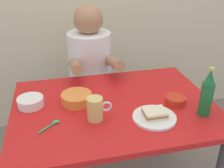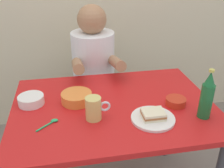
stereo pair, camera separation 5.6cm
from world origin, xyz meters
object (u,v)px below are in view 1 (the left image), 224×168
Objects in this scene: dining_table at (114,118)px; beer_mug at (96,109)px; beer_bottle at (207,94)px; stool at (92,106)px; sandwich at (155,113)px; sauce_bowl_chili at (176,100)px; plate_orange at (154,117)px; person_seated at (90,60)px.

dining_table is 8.73× the size of beer_mug.
stool is at bearing 119.34° from beer_bottle.
sandwich is 0.28m from beer_bottle.
beer_mug is at bearing 167.62° from sandwich.
plate_orange is at bearing -145.74° from sauce_bowl_chili.
plate_orange reaches higher than stool.
plate_orange is (0.20, -0.80, -0.02)m from person_seated.
stool is 0.94m from sandwich.
plate_orange is at bearing -12.38° from beer_mug.
dining_table is 2.44× the size of stool.
sandwich is at bearing 90.00° from plate_orange.
stool is 0.63× the size of person_seated.
plate_orange reaches higher than dining_table.
sauce_bowl_chili is at bearing -11.21° from dining_table.
stool is 2.05× the size of plate_orange.
dining_table is at bearing 155.07° from beer_bottle.
beer_mug is (-0.12, -0.12, 0.15)m from dining_table.
sauce_bowl_chili is at bearing 125.44° from beer_bottle.
plate_orange is at bearing 175.93° from beer_bottle.
beer_mug reaches higher than stool.
person_seated is 0.82m from plate_orange.
sauce_bowl_chili is at bearing 34.26° from sandwich.
beer_bottle is at bearing -24.93° from dining_table.
sauce_bowl_chili is at bearing 6.40° from beer_mug.
plate_orange is (0.17, -0.18, 0.10)m from dining_table.
dining_table is 0.63m from person_seated.
person_seated reaches higher than sandwich.
person_seated reaches higher than beer_bottle.
person_seated is 0.82m from sandwich.
person_seated is 5.71× the size of beer_mug.
beer_bottle is at bearing -54.56° from sauce_bowl_chili.
dining_table is 0.70m from stool.
stool is 4.09× the size of sauce_bowl_chili.
beer_bottle is 0.19m from sauce_bowl_chili.
beer_bottle is (0.43, -0.20, 0.21)m from dining_table.
sandwich reaches higher than sauce_bowl_chili.
person_seated reaches higher than stool.
sandwich is at bearing 175.93° from beer_bottle.
plate_orange is at bearing -47.41° from dining_table.
beer_bottle is (0.47, -0.83, 0.51)m from stool.
sauce_bowl_chili is (0.17, 0.11, 0.02)m from plate_orange.
beer_mug reaches higher than dining_table.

